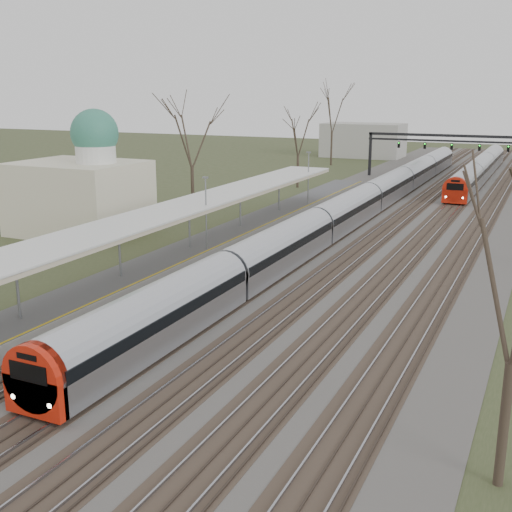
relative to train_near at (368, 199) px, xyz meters
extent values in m
cube|color=#474442|center=(2.50, -1.75, -1.43)|extent=(24.00, 160.00, 0.10)
cube|color=#4C3828|center=(-3.50, -1.75, -1.39)|extent=(2.60, 160.00, 0.06)
cube|color=gray|center=(-4.22, -1.75, -1.32)|extent=(0.07, 160.00, 0.12)
cube|color=gray|center=(-2.78, -1.75, -1.32)|extent=(0.07, 160.00, 0.12)
cube|color=#4C3828|center=(0.00, -1.75, -1.39)|extent=(2.60, 160.00, 0.06)
cube|color=gray|center=(-0.72, -1.75, -1.32)|extent=(0.07, 160.00, 0.12)
cube|color=gray|center=(0.72, -1.75, -1.32)|extent=(0.07, 160.00, 0.12)
cube|color=#4C3828|center=(3.50, -1.75, -1.39)|extent=(2.60, 160.00, 0.06)
cube|color=gray|center=(2.78, -1.75, -1.32)|extent=(0.07, 160.00, 0.12)
cube|color=gray|center=(4.22, -1.75, -1.32)|extent=(0.07, 160.00, 0.12)
cube|color=#4C3828|center=(7.00, -1.75, -1.39)|extent=(2.60, 160.00, 0.06)
cube|color=gray|center=(6.28, -1.75, -1.32)|extent=(0.07, 160.00, 0.12)
cube|color=gray|center=(7.72, -1.75, -1.32)|extent=(0.07, 160.00, 0.12)
cube|color=#4C3828|center=(10.50, -1.75, -1.39)|extent=(2.60, 160.00, 0.06)
cube|color=gray|center=(9.78, -1.75, -1.32)|extent=(0.07, 160.00, 0.12)
cube|color=gray|center=(11.22, -1.75, -1.32)|extent=(0.07, 160.00, 0.12)
cube|color=#9E9B93|center=(-6.55, -19.25, -0.98)|extent=(3.50, 69.00, 1.00)
cylinder|color=slate|center=(-6.55, -38.75, 1.02)|extent=(0.14, 0.14, 3.00)
cylinder|color=slate|center=(-6.55, -30.75, 1.02)|extent=(0.14, 0.14, 3.00)
cylinder|color=slate|center=(-6.55, -22.75, 1.02)|extent=(0.14, 0.14, 3.00)
cylinder|color=slate|center=(-6.55, -14.75, 1.02)|extent=(0.14, 0.14, 3.00)
cylinder|color=slate|center=(-6.55, -6.75, 1.02)|extent=(0.14, 0.14, 3.00)
cube|color=silver|center=(-6.55, -23.75, 2.57)|extent=(4.10, 50.00, 0.12)
cube|color=#BCAD91|center=(-6.55, -23.75, 2.40)|extent=(4.10, 50.00, 0.25)
cube|color=beige|center=(-19.50, -18.75, 1.52)|extent=(10.00, 8.00, 6.00)
cylinder|color=silver|center=(-17.50, -18.75, 5.72)|extent=(3.20, 3.20, 2.50)
sphere|color=#2C6E61|center=(-17.50, -18.75, 6.92)|extent=(3.80, 3.80, 3.80)
cube|color=black|center=(-7.50, 28.25, 1.52)|extent=(0.35, 0.35, 6.00)
cube|color=black|center=(2.75, 28.25, 4.42)|extent=(21.00, 0.35, 0.35)
cube|color=black|center=(2.75, 28.25, 3.72)|extent=(21.00, 0.25, 0.25)
cube|color=black|center=(-3.50, 28.05, 3.02)|extent=(0.32, 0.22, 0.85)
sphere|color=#0CFF19|center=(-3.50, 27.91, 3.27)|extent=(0.16, 0.16, 0.16)
cube|color=black|center=(0.00, 28.05, 3.02)|extent=(0.32, 0.22, 0.85)
sphere|color=#0CFF19|center=(0.00, 27.91, 3.27)|extent=(0.16, 0.16, 0.16)
cube|color=black|center=(3.50, 28.05, 3.02)|extent=(0.32, 0.22, 0.85)
sphere|color=#0CFF19|center=(3.50, 27.91, 3.27)|extent=(0.16, 0.16, 0.16)
cube|color=black|center=(7.00, 28.05, 3.02)|extent=(0.32, 0.22, 0.85)
sphere|color=#0CFF19|center=(7.00, 27.91, 3.27)|extent=(0.16, 0.16, 0.16)
cube|color=black|center=(10.50, 28.05, 3.02)|extent=(0.32, 0.22, 0.85)
sphere|color=#0CFF19|center=(10.50, 27.91, 3.27)|extent=(0.16, 0.16, 0.16)
cylinder|color=#2D231C|center=(-14.50, -8.75, 1.00)|extent=(0.30, 0.30, 4.95)
cylinder|color=#2D231C|center=(15.50, -41.75, 0.55)|extent=(0.30, 0.30, 4.05)
cube|color=#AEB1B9|center=(0.00, 0.24, -0.38)|extent=(2.55, 90.00, 1.60)
cylinder|color=#AEB1B9|center=(0.00, 0.24, 0.27)|extent=(2.60, 89.70, 2.60)
cube|color=black|center=(0.00, 0.24, 0.37)|extent=(2.62, 89.40, 0.55)
cube|color=red|center=(0.00, -44.66, -0.43)|extent=(2.55, 0.50, 1.50)
cylinder|color=red|center=(0.00, -44.61, 0.27)|extent=(2.60, 0.60, 2.60)
cube|color=black|center=(0.00, -44.88, 0.57)|extent=(1.70, 0.12, 0.70)
sphere|color=white|center=(-0.85, -44.86, -0.53)|extent=(0.22, 0.22, 0.22)
sphere|color=white|center=(0.85, -44.86, -0.53)|extent=(0.22, 0.22, 0.22)
cube|color=black|center=(0.00, 0.24, -1.30)|extent=(1.80, 89.00, 0.35)
cube|color=#AEB1B9|center=(7.00, 30.51, -0.38)|extent=(2.55, 45.00, 1.60)
cylinder|color=#AEB1B9|center=(7.00, 30.51, 0.27)|extent=(2.60, 44.70, 2.60)
cube|color=black|center=(7.00, 30.51, 0.37)|extent=(2.62, 44.40, 0.55)
cube|color=red|center=(7.00, 8.11, -0.43)|extent=(2.55, 0.50, 1.50)
cylinder|color=red|center=(7.00, 8.16, 0.27)|extent=(2.60, 0.60, 2.60)
cube|color=black|center=(7.00, 7.89, 0.57)|extent=(1.70, 0.12, 0.70)
sphere|color=white|center=(6.15, 7.91, -0.53)|extent=(0.22, 0.22, 0.22)
sphere|color=white|center=(7.85, 7.91, -0.53)|extent=(0.22, 0.22, 0.22)
cube|color=black|center=(7.00, 30.51, -1.30)|extent=(1.80, 44.00, 0.35)
camera|label=1|loc=(16.04, -60.40, 10.20)|focal=45.00mm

